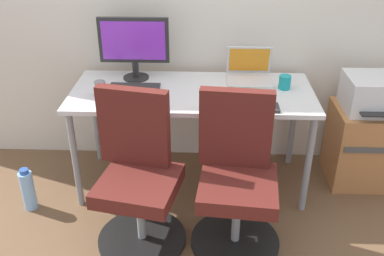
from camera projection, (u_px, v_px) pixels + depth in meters
name	position (u px, v px, depth m)	size (l,w,h in m)	color
ground_plane	(192.00, 181.00, 3.26)	(5.28, 5.28, 0.00)	brown
desk	(192.00, 100.00, 2.94)	(1.61, 0.68, 0.73)	silver
office_chair_left	(138.00, 178.00, 2.56)	(0.54, 0.54, 0.94)	black
office_chair_right	(236.00, 180.00, 2.54)	(0.54, 0.54, 0.94)	black
side_cabinet	(362.00, 145.00, 3.16)	(0.45, 0.44, 0.57)	#B77542
printer	(373.00, 94.00, 2.97)	(0.38, 0.40, 0.24)	silver
water_bottle_on_floor	(28.00, 190.00, 2.92)	(0.09, 0.09, 0.31)	#8CBFF2
desktop_monitor	(134.00, 44.00, 2.98)	(0.48, 0.18, 0.43)	#262626
open_laptop	(249.00, 73.00, 3.04)	(0.31, 0.28, 0.22)	silver
keyboard_by_monitor	(135.00, 87.00, 2.93)	(0.34, 0.12, 0.02)	#2D2D2D
keyboard_by_laptop	(251.00, 107.00, 2.66)	(0.34, 0.12, 0.02)	#2D2D2D
mouse_by_monitor	(144.00, 100.00, 2.73)	(0.06, 0.10, 0.03)	#B7B7B7
mouse_by_laptop	(214.00, 106.00, 2.66)	(0.06, 0.10, 0.03)	#2D2D2D
coffee_mug	(285.00, 82.00, 2.91)	(0.08, 0.08, 0.09)	teal
pen_cup	(100.00, 89.00, 2.80)	(0.07, 0.07, 0.10)	slate
phone_near_laptop	(124.00, 98.00, 2.79)	(0.07, 0.14, 0.01)	black
notebook	(245.00, 95.00, 2.81)	(0.21, 0.15, 0.03)	green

